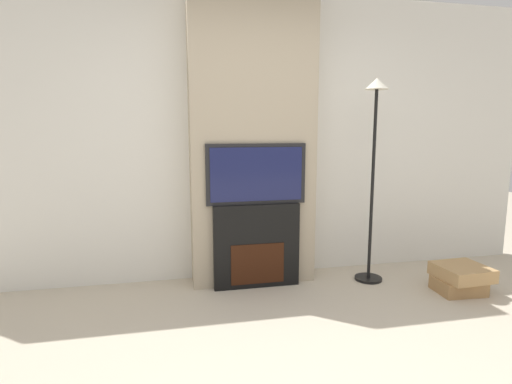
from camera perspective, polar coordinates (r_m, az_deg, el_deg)
The scene contains 6 objects.
wall_back at distance 3.87m, azimuth -1.07°, elevation 7.68°, with size 6.00×0.06×2.70m.
chimney_breast at distance 3.69m, azimuth -0.51°, elevation 7.62°, with size 1.14×0.31×2.70m.
fireplace at distance 3.68m, azimuth 0.00°, elevation -7.65°, with size 0.79×0.15×0.77m.
television at distance 3.55m, azimuth 0.01°, elevation 2.58°, with size 0.90×0.07×0.54m.
floor_lamp at distance 3.84m, azimuth 16.51°, elevation 5.93°, with size 0.26×0.26×1.89m.
box_stack at distance 4.05m, azimuth 27.16°, elevation -10.87°, with size 0.45×0.41×0.24m.
Camera 1 is at (-0.74, -1.77, 1.43)m, focal length 28.00 mm.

